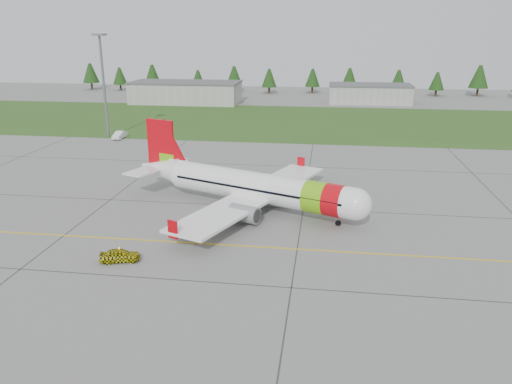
# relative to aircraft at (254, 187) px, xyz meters

# --- Properties ---
(ground) EXTENTS (320.00, 320.00, 0.00)m
(ground) POSITION_rel_aircraft_xyz_m (-3.97, -19.18, -2.84)
(ground) COLOR gray
(ground) RESTS_ON ground
(aircraft) EXTENTS (31.02, 29.47, 9.84)m
(aircraft) POSITION_rel_aircraft_xyz_m (0.00, 0.00, 0.00)
(aircraft) COLOR white
(aircraft) RESTS_ON ground
(follow_me_car) EXTENTS (1.63, 1.79, 3.73)m
(follow_me_car) POSITION_rel_aircraft_xyz_m (-10.50, -16.32, -0.97)
(follow_me_car) COLOR #F3EC0D
(follow_me_car) RESTS_ON ground
(service_van) EXTENTS (1.61, 1.52, 4.60)m
(service_van) POSITION_rel_aircraft_xyz_m (-33.09, 37.70, -0.54)
(service_van) COLOR white
(service_van) RESTS_ON ground
(grass_strip) EXTENTS (320.00, 50.00, 0.03)m
(grass_strip) POSITION_rel_aircraft_xyz_m (-3.97, 62.82, -2.82)
(grass_strip) COLOR #30561E
(grass_strip) RESTS_ON ground
(taxi_guideline) EXTENTS (120.00, 0.25, 0.02)m
(taxi_guideline) POSITION_rel_aircraft_xyz_m (-3.97, -11.18, -2.83)
(taxi_guideline) COLOR gold
(taxi_guideline) RESTS_ON ground
(hangar_west) EXTENTS (32.00, 14.00, 6.00)m
(hangar_west) POSITION_rel_aircraft_xyz_m (-33.97, 90.82, 0.16)
(hangar_west) COLOR #A8A8A3
(hangar_west) RESTS_ON ground
(hangar_east) EXTENTS (24.00, 12.00, 5.20)m
(hangar_east) POSITION_rel_aircraft_xyz_m (21.03, 98.82, -0.24)
(hangar_east) COLOR #A8A8A3
(hangar_east) RESTS_ON ground
(floodlight_mast) EXTENTS (0.50, 0.50, 20.00)m
(floodlight_mast) POSITION_rel_aircraft_xyz_m (-35.97, 38.82, 7.16)
(floodlight_mast) COLOR slate
(floodlight_mast) RESTS_ON ground
(treeline) EXTENTS (160.00, 8.00, 10.00)m
(treeline) POSITION_rel_aircraft_xyz_m (-3.97, 118.82, 2.16)
(treeline) COLOR #1C3F14
(treeline) RESTS_ON ground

